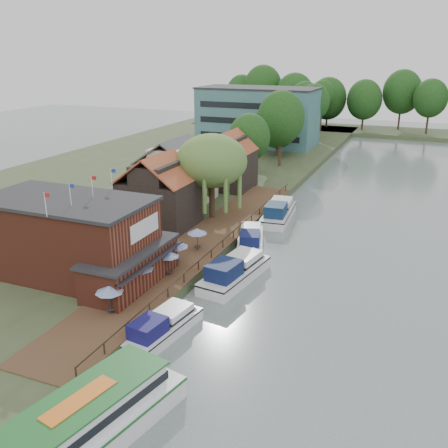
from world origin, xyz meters
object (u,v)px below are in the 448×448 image
at_px(swan, 153,371).
at_px(tour_boat, 71,431).
at_px(umbrella_3, 176,253).
at_px(umbrella_2, 169,263).
at_px(cruiser_3, 279,210).
at_px(hotel_block, 258,116).
at_px(cruiser_1, 235,268).
at_px(cottage_c, 228,160).
at_px(cottage_b, 176,170).
at_px(pub, 86,239).
at_px(cruiser_0, 162,324).
at_px(willow, 212,177).
at_px(umbrella_1, 140,276).
at_px(cruiser_2, 250,237).
at_px(umbrella_0, 110,300).
at_px(cottage_a, 159,191).
at_px(umbrella_4, 197,239).

bearing_deg(swan, tour_boat, -92.27).
distance_m(umbrella_3, tour_boat, 23.29).
xyz_separation_m(umbrella_2, cruiser_3, (3.83, 22.35, -0.95)).
bearing_deg(hotel_block, cruiser_1, -72.91).
bearing_deg(swan, cottage_c, 105.57).
bearing_deg(tour_boat, cottage_b, 122.45).
xyz_separation_m(pub, cruiser_0, (10.34, -4.95, -3.58)).
xyz_separation_m(umbrella_2, swan, (5.38, -12.27, -2.07)).
bearing_deg(hotel_block, willow, -77.29).
bearing_deg(cruiser_3, cruiser_0, -96.32).
relative_size(umbrella_1, umbrella_2, 1.03).
bearing_deg(swan, cruiser_2, 94.12).
height_order(cottage_c, cruiser_2, cottage_c).
distance_m(cruiser_0, swan, 4.80).
height_order(umbrella_3, tour_boat, umbrella_3).
relative_size(hotel_block, tour_boat, 1.71).
xyz_separation_m(umbrella_1, umbrella_2, (0.97, 3.43, 0.00)).
bearing_deg(tour_boat, swan, 99.74).
height_order(hotel_block, umbrella_0, hotel_block).
height_order(cottage_b, swan, cottage_b).
distance_m(umbrella_0, cruiser_3, 30.75).
bearing_deg(pub, cruiser_2, 55.45).
bearing_deg(umbrella_2, umbrella_1, -105.71).
bearing_deg(pub, umbrella_0, -41.10).
height_order(cottage_a, cottage_b, same).
distance_m(cruiser_1, cruiser_2, 8.93).
relative_size(umbrella_4, cruiser_1, 0.22).
relative_size(umbrella_3, umbrella_4, 1.03).
xyz_separation_m(hotel_block, umbrella_4, (14.50, -61.58, -4.86)).
xyz_separation_m(hotel_block, umbrella_1, (13.73, -71.51, -4.86)).
bearing_deg(cruiser_2, cottage_b, 127.12).
bearing_deg(cruiser_2, cottage_c, 100.55).
distance_m(cottage_a, cottage_b, 10.44).
bearing_deg(umbrella_3, cottage_a, 126.57).
bearing_deg(tour_boat, umbrella_3, 115.88).
height_order(hotel_block, tour_boat, hotel_block).
relative_size(willow, umbrella_4, 4.39).
distance_m(cottage_a, cruiser_3, 15.93).
height_order(cottage_b, willow, willow).
distance_m(willow, umbrella_1, 21.00).
bearing_deg(willow, umbrella_1, -83.79).
distance_m(hotel_block, tour_boat, 90.64).
bearing_deg(cruiser_1, cottage_b, 138.24).
distance_m(umbrella_4, cruiser_3, 16.39).
height_order(pub, cruiser_0, pub).
bearing_deg(cruiser_0, umbrella_0, -170.15).
xyz_separation_m(cottage_a, willow, (4.50, 5.00, 0.96)).
height_order(pub, umbrella_3, pub).
height_order(cottage_a, cruiser_0, cottage_a).
height_order(pub, swan, pub).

